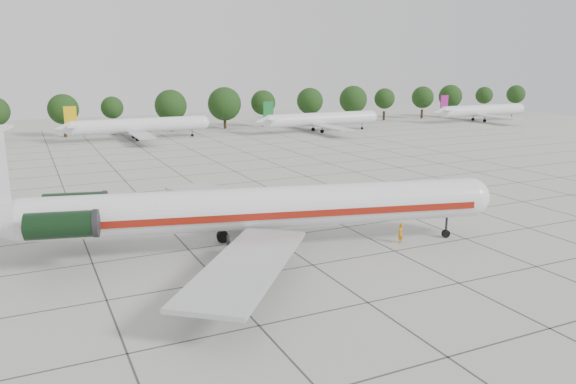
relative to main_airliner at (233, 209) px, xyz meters
name	(u,v)px	position (x,y,z in m)	size (l,w,h in m)	color
ground	(273,238)	(4.65, 2.16, -3.81)	(260.00, 260.00, 0.00)	#ADACA5
apron_joints	(221,202)	(4.65, 17.16, -3.80)	(170.00, 170.00, 0.02)	#383838
main_airliner	(233,209)	(0.00, 0.00, 0.00)	(45.41, 35.12, 10.78)	silver
ground_crew	(400,233)	(14.47, -4.11, -2.90)	(0.66, 0.43, 1.82)	orange
bg_airliner_c	(139,126)	(6.67, 75.92, -0.90)	(28.24, 27.20, 7.40)	silver
bg_airliner_d	(321,119)	(47.46, 71.24, -0.90)	(28.24, 27.20, 7.40)	silver
bg_airliner_e	(482,111)	(98.81, 73.36, -0.90)	(28.24, 27.20, 7.40)	silver
tree_line	(63,109)	(-7.03, 87.16, 2.17)	(249.86, 8.44, 10.22)	#332114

